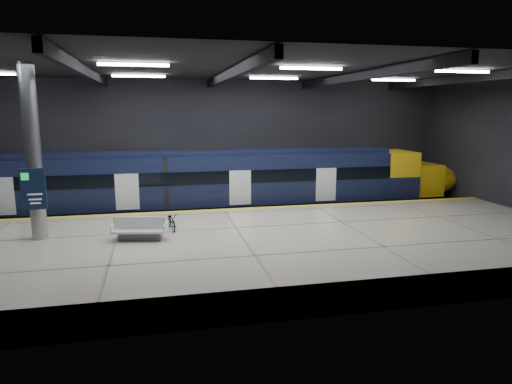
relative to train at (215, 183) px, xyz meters
name	(u,v)px	position (x,y,z in m)	size (l,w,h in m)	color
ground	(232,245)	(0.06, -5.50, -2.06)	(30.00, 30.00, 0.00)	black
room_shell	(231,121)	(0.06, -5.49, 3.66)	(30.10, 16.10, 8.05)	black
platform	(242,250)	(0.06, -8.00, -1.51)	(30.00, 11.00, 1.10)	beige
safety_strip	(223,210)	(0.06, -2.75, -0.95)	(30.00, 0.40, 0.01)	yellow
rails	(217,217)	(0.06, 0.00, -1.98)	(30.00, 1.52, 0.16)	gray
train	(215,183)	(0.00, 0.00, 0.00)	(29.40, 2.84, 3.79)	black
bench	(140,232)	(-3.99, -7.54, -0.63)	(2.26, 1.27, 0.94)	#595B60
bicycle	(172,221)	(-2.71, -6.24, -0.57)	(0.52, 1.49, 0.78)	#99999E
pannier_bag	(158,226)	(-3.31, -6.24, -0.78)	(0.30, 0.18, 0.35)	black
info_column	(33,155)	(-7.94, -6.52, 2.40)	(0.90, 0.78, 6.90)	#9EA0A5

